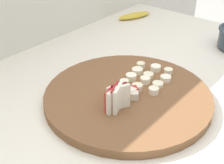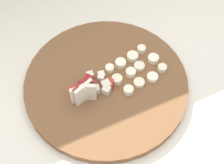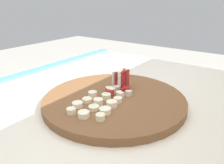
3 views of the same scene
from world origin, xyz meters
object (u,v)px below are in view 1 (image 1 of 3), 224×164
object	(u,v)px
apple_wedge_fan	(117,98)
banana_slice_rows	(147,77)
apple_dice_pile	(124,93)
cutting_board	(128,96)
banana_peel	(134,16)

from	to	relation	value
apple_wedge_fan	banana_slice_rows	xyz separation A→B (m)	(0.15, 0.02, -0.02)
apple_wedge_fan	apple_dice_pile	xyz separation A→B (m)	(0.05, 0.02, -0.02)
cutting_board	banana_slice_rows	world-z (taller)	banana_slice_rows
cutting_board	banana_peel	size ratio (longest dim) A/B	2.76
cutting_board	banana_peel	distance (m)	0.59
banana_slice_rows	cutting_board	bearing A→B (deg)	179.84
apple_dice_pile	banana_peel	size ratio (longest dim) A/B	0.53
apple_dice_pile	banana_slice_rows	distance (m)	0.10
apple_dice_pile	banana_slice_rows	bearing A→B (deg)	1.10
apple_wedge_fan	banana_peel	distance (m)	0.65
cutting_board	banana_slice_rows	xyz separation A→B (m)	(0.08, -0.00, 0.02)
apple_wedge_fan	apple_dice_pile	world-z (taller)	apple_wedge_fan
banana_slice_rows	banana_peel	size ratio (longest dim) A/B	0.97
banana_peel	banana_slice_rows	bearing A→B (deg)	-140.60
apple_dice_pile	banana_peel	world-z (taller)	apple_dice_pile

